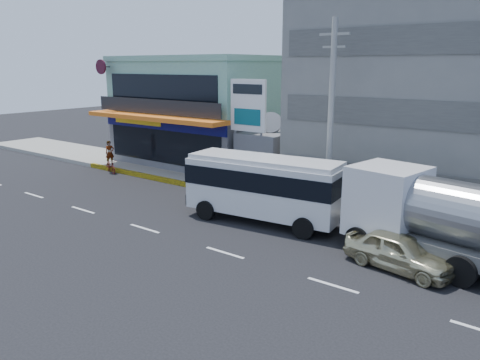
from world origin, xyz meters
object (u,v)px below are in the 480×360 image
object	(u,v)px
utility_pole_near	(331,117)
sedan	(399,252)
minibus	(264,184)
motorcycle_rider	(110,162)
concrete_building	(455,78)
billboard	(248,112)
tanker_truck	(453,220)
shop_building	(207,113)
satellite_dish	(271,131)

from	to	relation	value
utility_pole_near	sedan	xyz separation A→B (m)	(5.41, -4.61, -4.42)
minibus	motorcycle_rider	xyz separation A→B (m)	(-15.29, 2.42, -1.20)
concrete_building	billboard	distance (m)	12.17
utility_pole_near	minibus	bearing A→B (deg)	-123.49
tanker_truck	motorcycle_rider	distance (m)	24.38
utility_pole_near	motorcycle_rider	size ratio (longest dim) A/B	4.24
billboard	minibus	world-z (taller)	billboard
shop_building	billboard	world-z (taller)	shop_building
utility_pole_near	minibus	xyz separation A→B (m)	(-2.00, -3.02, -3.17)
minibus	tanker_truck	distance (m)	8.93
concrete_building	minibus	bearing A→B (deg)	-119.46
utility_pole_near	motorcycle_rider	world-z (taller)	utility_pole_near
minibus	motorcycle_rider	world-z (taller)	minibus
shop_building	motorcycle_rider	world-z (taller)	shop_building
motorcycle_rider	shop_building	bearing A→B (deg)	65.29
concrete_building	motorcycle_rider	bearing A→B (deg)	-158.93
tanker_truck	concrete_building	bearing A→B (deg)	105.09
utility_pole_near	sedan	distance (m)	8.37
shop_building	sedan	distance (m)	22.62
utility_pole_near	tanker_truck	distance (m)	8.29
sedan	concrete_building	bearing A→B (deg)	16.64
concrete_building	minibus	distance (m)	13.19
shop_building	billboard	size ratio (longest dim) A/B	1.80
billboard	sedan	distance (m)	14.16
minibus	tanker_truck	world-z (taller)	tanker_truck
shop_building	sedan	xyz separation A→B (m)	(19.41, -11.15, -3.27)
concrete_building	motorcycle_rider	size ratio (longest dim) A/B	6.78
minibus	sedan	world-z (taller)	minibus
billboard	tanker_truck	xyz separation A→B (m)	(13.42, -5.04, -2.99)
concrete_building	tanker_truck	world-z (taller)	concrete_building
concrete_building	utility_pole_near	world-z (taller)	concrete_building
concrete_building	motorcycle_rider	xyz separation A→B (m)	(-21.29, -8.20, -6.22)
billboard	utility_pole_near	distance (m)	6.75
tanker_truck	motorcycle_rider	xyz separation A→B (m)	(-24.21, 2.64, -1.16)
billboard	tanker_truck	bearing A→B (deg)	-20.59
sedan	tanker_truck	distance (m)	2.37
tanker_truck	satellite_dish	bearing A→B (deg)	152.10
shop_building	satellite_dish	distance (m)	8.54
satellite_dish	minibus	xyz separation A→B (m)	(4.00, -6.62, -1.60)
satellite_dish	utility_pole_near	xyz separation A→B (m)	(6.00, -3.60, 1.57)
satellite_dish	tanker_truck	distance (m)	14.72
satellite_dish	utility_pole_near	bearing A→B (deg)	-30.96
tanker_truck	motorcycle_rider	world-z (taller)	tanker_truck
concrete_building	motorcycle_rider	world-z (taller)	concrete_building
concrete_building	utility_pole_near	xyz separation A→B (m)	(-4.00, -7.60, -1.85)
concrete_building	motorcycle_rider	distance (m)	23.65
shop_building	minibus	world-z (taller)	shop_building
shop_building	billboard	bearing A→B (deg)	-32.32
utility_pole_near	tanker_truck	size ratio (longest dim) A/B	1.06
satellite_dish	sedan	distance (m)	14.34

